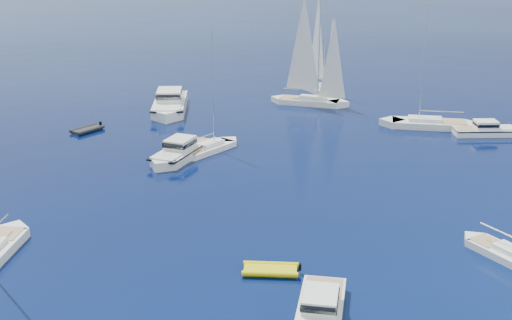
{
  "coord_description": "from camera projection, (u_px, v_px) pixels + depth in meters",
  "views": [
    {
      "loc": [
        -35.8,
        -21.15,
        22.49
      ],
      "look_at": [
        1.61,
        24.35,
        2.2
      ],
      "focal_mm": 48.11,
      "sensor_mm": 36.0,
      "label": 1
    }
  ],
  "objects": [
    {
      "name": "tender_yellow",
      "position": [
        270.0,
        273.0,
        46.7
      ],
      "size": [
        4.39,
        4.32,
        0.95
      ],
      "primitive_type": null,
      "rotation": [
        0.0,
        0.0,
        0.81
      ],
      "color": "yellow",
      "rests_on": "ground"
    },
    {
      "name": "sailboat_fore",
      "position": [
        507.0,
        259.0,
        48.68
      ],
      "size": [
        3.38,
        8.62,
        12.34
      ],
      "primitive_type": null,
      "rotation": [
        0.0,
        0.0,
        3.0
      ],
      "color": "silver",
      "rests_on": "ground"
    },
    {
      "name": "sailboat_sails_r",
      "position": [
        309.0,
        104.0,
        90.43
      ],
      "size": [
        8.46,
        10.74,
        16.16
      ],
      "primitive_type": null,
      "rotation": [
        0.0,
        0.0,
        3.73
      ],
      "color": "white",
      "rests_on": "ground"
    },
    {
      "name": "sailboat_mid_r",
      "position": [
        429.0,
        127.0,
        80.18
      ],
      "size": [
        10.2,
        11.12,
        17.63
      ],
      "primitive_type": null,
      "rotation": [
        0.0,
        0.0,
        0.71
      ],
      "color": "silver",
      "rests_on": "ground"
    },
    {
      "name": "ground",
      "position": [
        476.0,
        292.0,
        44.27
      ],
      "size": [
        400.0,
        400.0,
        0.0
      ],
      "primitive_type": "plane",
      "color": "#082054",
      "rests_on": "ground"
    },
    {
      "name": "tender_grey_far",
      "position": [
        87.0,
        131.0,
        78.57
      ],
      "size": [
        4.27,
        2.91,
        0.95
      ],
      "primitive_type": null,
      "rotation": [
        0.0,
        0.0,
        1.79
      ],
      "color": "black",
      "rests_on": "ground"
    },
    {
      "name": "motor_cruiser_far_r",
      "position": [
        486.0,
        135.0,
        77.33
      ],
      "size": [
        7.96,
        6.89,
        2.13
      ],
      "primitive_type": null,
      "rotation": [
        0.0,
        0.0,
        4.06
      ],
      "color": "white",
      "rests_on": "ground"
    },
    {
      "name": "motor_cruiser_centre",
      "position": [
        180.0,
        158.0,
        69.63
      ],
      "size": [
        10.29,
        7.46,
        2.63
      ],
      "primitive_type": null,
      "rotation": [
        0.0,
        0.0,
        2.06
      ],
      "color": "silver",
      "rests_on": "ground"
    },
    {
      "name": "sailboat_centre",
      "position": [
        209.0,
        151.0,
        71.71
      ],
      "size": [
        9.29,
        4.05,
        13.24
      ],
      "primitive_type": null,
      "rotation": [
        0.0,
        0.0,
        4.91
      ],
      "color": "white",
      "rests_on": "ground"
    },
    {
      "name": "sailboat_sails_far",
      "position": [
        319.0,
        92.0,
        97.15
      ],
      "size": [
        4.84,
        10.65,
        15.16
      ],
      "primitive_type": null,
      "rotation": [
        0.0,
        0.0,
        2.92
      ],
      "color": "silver",
      "rests_on": "ground"
    },
    {
      "name": "motor_cruiser_distant",
      "position": [
        170.0,
        111.0,
        87.3
      ],
      "size": [
        11.12,
        12.92,
        3.45
      ],
      "primitive_type": null,
      "rotation": [
        0.0,
        0.0,
        2.5
      ],
      "color": "white",
      "rests_on": "ground"
    }
  ]
}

